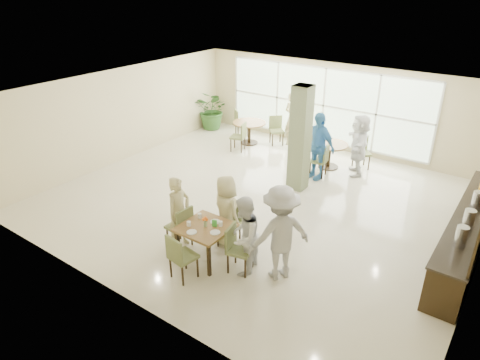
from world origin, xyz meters
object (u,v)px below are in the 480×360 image
Objects in this scene: round_table_left at (249,127)px; buffet_counter at (470,230)px; round_table_right at (330,149)px; teen_right at (244,236)px; main_table at (206,230)px; teen_far at (226,211)px; teen_standing at (280,233)px; potted_plant at (213,110)px; teen_left at (179,213)px; adult_a at (318,146)px; adult_b at (359,145)px; adult_standing at (292,119)px.

buffet_counter is at bearing -20.78° from round_table_left.
round_table_left and round_table_right have the same top height.
main_table is at bearing -98.37° from teen_right.
teen_right is at bearing 6.80° from main_table.
teen_far is at bearing -149.21° from buffet_counter.
teen_standing reaches higher than teen_right.
buffet_counter is 9.84m from potted_plant.
round_table_right is at bearing 149.67° from buffet_counter.
teen_standing is at bearing -78.83° from teen_left.
teen_right is 0.70m from teen_standing.
teen_right is (1.60, 0.05, 0.01)m from teen_left.
adult_a reaches higher than teen_right.
round_table_left is at bearing -161.64° from teen_right.
adult_a is at bearing -18.31° from potted_plant.
adult_b reaches higher than main_table.
adult_a reaches higher than round_table_right.
main_table is 0.61× the size of teen_right.
adult_b is (-0.59, 5.35, -0.06)m from teen_standing.
teen_right reaches higher than main_table.
teen_far is 1.05m from teen_right.
teen_left is at bearing 60.02° from teen_far.
main_table is 5.34m from buffet_counter.
teen_left is at bearing -47.47° from teen_standing.
teen_far is at bearing 121.71° from adult_standing.
buffet_counter reaches higher than potted_plant.
teen_standing is 7.04m from adult_standing.
adult_a reaches higher than teen_standing.
main_table is 0.87m from teen_right.
teen_left is (2.32, -5.96, 0.21)m from round_table_left.
teen_standing is at bearing -57.01° from adult_a.
round_table_left is at bearing 174.23° from round_table_right.
main_table and round_table_right have the same top height.
round_table_left is at bearing 159.22° from buffet_counter.
main_table is 4.82m from adult_a.
adult_a is (-0.81, 4.71, 0.16)m from teen_right.
teen_left is at bearing -40.96° from adult_b.
teen_left is at bearing -147.47° from buffet_counter.
buffet_counter is at bearing 117.52° from teen_right.
main_table is 0.52× the size of adult_standing.
adult_b reaches higher than teen_right.
adult_b is (3.95, -0.28, 0.31)m from round_table_left.
teen_standing is (2.22, 0.33, 0.16)m from teen_left.
buffet_counter is 2.96× the size of teen_right.
adult_standing is at bearing 149.96° from adult_a.
teen_standing reaches higher than adult_b.
teen_standing reaches higher than teen_far.
buffet_counter is 2.55× the size of adult_standing.
teen_standing is at bearing -173.54° from teen_far.
teen_far is at bearing -75.68° from adult_a.
teen_left is at bearing -103.33° from teen_right.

